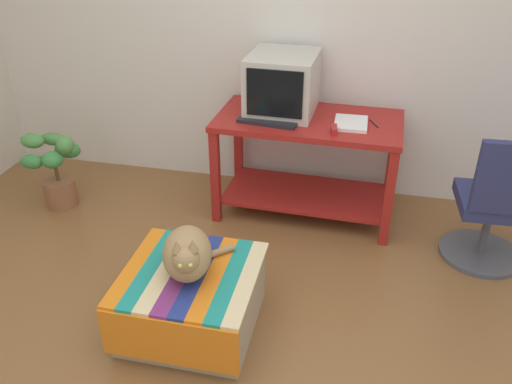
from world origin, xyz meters
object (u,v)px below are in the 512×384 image
(desk, at_px, (307,150))
(stapler, at_px, (334,130))
(tv_monitor, at_px, (283,84))
(potted_plant, at_px, (56,169))
(keyboard, at_px, (268,121))
(cat, at_px, (187,254))
(book, at_px, (351,123))
(ottoman_with_blanket, at_px, (192,299))
(office_chair, at_px, (494,210))

(desk, bearing_deg, stapler, -45.86)
(tv_monitor, bearing_deg, potted_plant, -163.89)
(tv_monitor, bearing_deg, keyboard, -100.15)
(tv_monitor, height_order, cat, tv_monitor)
(desk, height_order, tv_monitor, tv_monitor)
(book, distance_m, ottoman_with_blanket, 1.56)
(potted_plant, distance_m, stapler, 2.05)
(tv_monitor, height_order, stapler, tv_monitor)
(tv_monitor, distance_m, office_chair, 1.58)
(potted_plant, relative_size, office_chair, 0.66)
(book, height_order, stapler, stapler)
(keyboard, xyz_separation_m, cat, (-0.17, -1.19, -0.26))
(desk, bearing_deg, office_chair, -14.87)
(cat, relative_size, stapler, 4.20)
(book, xyz_separation_m, cat, (-0.71, -1.27, -0.26))
(office_chair, bearing_deg, book, -20.97)
(tv_monitor, height_order, book, tv_monitor)
(keyboard, height_order, book, same)
(office_chair, bearing_deg, desk, -19.42)
(ottoman_with_blanket, bearing_deg, cat, -106.23)
(tv_monitor, distance_m, cat, 1.51)
(cat, xyz_separation_m, office_chair, (1.63, 0.97, -0.10))
(cat, distance_m, potted_plant, 1.73)
(book, relative_size, potted_plant, 0.45)
(keyboard, bearing_deg, office_chair, -1.38)
(book, relative_size, cat, 0.57)
(potted_plant, bearing_deg, tv_monitor, 14.18)
(office_chair, xyz_separation_m, stapler, (-1.02, 0.16, 0.37))
(office_chair, bearing_deg, cat, 28.04)
(office_chair, bearing_deg, stapler, -11.35)
(book, distance_m, cat, 1.48)
(keyboard, distance_m, cat, 1.23)
(keyboard, height_order, ottoman_with_blanket, keyboard)
(keyboard, xyz_separation_m, book, (0.54, 0.08, -0.00))
(book, xyz_separation_m, stapler, (-0.10, -0.15, 0.01))
(keyboard, relative_size, ottoman_with_blanket, 0.57)
(ottoman_with_blanket, distance_m, stapler, 1.40)
(book, bearing_deg, office_chair, -19.29)
(office_chair, bearing_deg, keyboard, -11.38)
(desk, height_order, potted_plant, desk)
(desk, height_order, book, book)
(desk, bearing_deg, potted_plant, -168.38)
(office_chair, distance_m, stapler, 1.09)
(cat, bearing_deg, book, 43.05)
(desk, distance_m, keyboard, 0.38)
(desk, distance_m, cat, 1.40)
(cat, xyz_separation_m, potted_plant, (-1.38, 1.02, -0.19))
(tv_monitor, relative_size, keyboard, 1.32)
(keyboard, bearing_deg, cat, -90.88)
(potted_plant, relative_size, stapler, 5.33)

